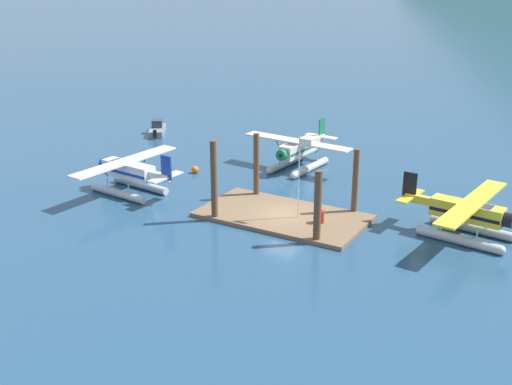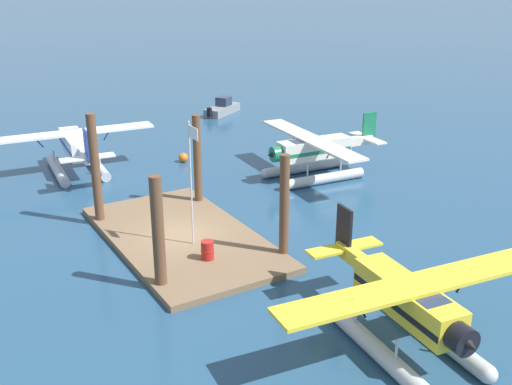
# 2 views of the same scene
# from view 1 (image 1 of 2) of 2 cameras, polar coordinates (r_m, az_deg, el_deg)

# --- Properties ---
(ground_plane) EXTENTS (1200.00, 1200.00, 0.00)m
(ground_plane) POSITION_cam_1_polar(r_m,az_deg,el_deg) (46.55, 2.41, -2.27)
(ground_plane) COLOR navy
(dock_platform) EXTENTS (12.01, 6.49, 0.30)m
(dock_platform) POSITION_cam_1_polar(r_m,az_deg,el_deg) (46.49, 2.41, -2.10)
(dock_platform) COLOR brown
(dock_platform) RESTS_ON ground
(piling_near_left) EXTENTS (0.47, 0.47, 5.93)m
(piling_near_left) POSITION_cam_1_polar(r_m,az_deg,el_deg) (45.15, -3.78, 1.01)
(piling_near_left) COLOR brown
(piling_near_left) RESTS_ON ground
(piling_near_right) EXTENTS (0.51, 0.51, 5.04)m
(piling_near_right) POSITION_cam_1_polar(r_m,az_deg,el_deg) (41.64, 5.53, -1.35)
(piling_near_right) COLOR brown
(piling_near_right) RESTS_ON ground
(piling_far_left) EXTENTS (0.45, 0.45, 5.21)m
(piling_far_left) POSITION_cam_1_polar(r_m,az_deg,el_deg) (49.72, 0.03, 2.40)
(piling_far_left) COLOR brown
(piling_far_left) RESTS_ON ground
(piling_far_right) EXTENTS (0.44, 0.44, 5.02)m
(piling_far_right) POSITION_cam_1_polar(r_m,az_deg,el_deg) (46.78, 8.86, 0.90)
(piling_far_right) COLOR brown
(piling_far_right) RESTS_ON ground
(flagpole) EXTENTS (0.95, 0.10, 6.00)m
(flagpole) POSITION_cam_1_polar(r_m,az_deg,el_deg) (44.63, 4.01, 2.22)
(flagpole) COLOR silver
(flagpole) RESTS_ON dock_platform
(fuel_drum) EXTENTS (0.62, 0.62, 0.88)m
(fuel_drum) POSITION_cam_1_polar(r_m,az_deg,el_deg) (44.94, 5.75, -2.17)
(fuel_drum) COLOR #AD1E19
(fuel_drum) RESTS_ON dock_platform
(mooring_buoy) EXTENTS (0.65, 0.65, 0.65)m
(mooring_buoy) POSITION_cam_1_polar(r_m,az_deg,el_deg) (56.58, -5.48, 2.06)
(mooring_buoy) COLOR orange
(mooring_buoy) RESTS_ON ground
(seaplane_yellow_stbd_fwd) EXTENTS (7.95, 10.49, 3.84)m
(seaplane_yellow_stbd_fwd) POSITION_cam_1_polar(r_m,az_deg,el_deg) (44.82, 18.34, -2.03)
(seaplane_yellow_stbd_fwd) COLOR #B7BABF
(seaplane_yellow_stbd_fwd) RESTS_ON ground
(seaplane_cream_bow_left) EXTENTS (10.48, 7.97, 3.84)m
(seaplane_cream_bow_left) POSITION_cam_1_polar(r_m,az_deg,el_deg) (57.28, 3.80, 3.64)
(seaplane_cream_bow_left) COLOR #B7BABF
(seaplane_cream_bow_left) RESTS_ON ground
(seaplane_white_port_aft) EXTENTS (7.96, 10.48, 3.84)m
(seaplane_white_port_aft) POSITION_cam_1_polar(r_m,az_deg,el_deg) (52.05, -11.33, 1.62)
(seaplane_white_port_aft) COLOR #B7BABF
(seaplane_white_port_aft) RESTS_ON ground
(boat_grey_open_west) EXTENTS (3.51, 4.35, 1.50)m
(boat_grey_open_west) POSITION_cam_1_polar(r_m,az_deg,el_deg) (70.48, -8.81, 5.61)
(boat_grey_open_west) COLOR gray
(boat_grey_open_west) RESTS_ON ground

